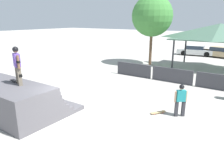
{
  "coord_description": "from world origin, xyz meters",
  "views": [
    {
      "loc": [
        6.62,
        -6.76,
        4.5
      ],
      "look_at": [
        -0.39,
        3.25,
        0.86
      ],
      "focal_mm": 35.0,
      "sensor_mm": 36.0,
      "label": 1
    }
  ],
  "objects_px": {
    "skater_on_deck": "(17,63)",
    "parked_car_tan": "(220,52)",
    "skateboard_on_deck": "(15,81)",
    "tree_far_back": "(152,16)",
    "bystander_walking": "(181,98)",
    "skateboard_on_ground": "(158,112)",
    "parked_car_white": "(196,51)"
  },
  "relations": [
    {
      "from": "skater_on_deck",
      "to": "parked_car_tan",
      "type": "distance_m",
      "value": 24.25
    },
    {
      "from": "tree_far_back",
      "to": "parked_car_tan",
      "type": "distance_m",
      "value": 11.07
    },
    {
      "from": "skater_on_deck",
      "to": "parked_car_tan",
      "type": "xyz_separation_m",
      "value": [
        4.73,
        23.7,
        -1.97
      ]
    },
    {
      "from": "bystander_walking",
      "to": "parked_car_tan",
      "type": "height_order",
      "value": "bystander_walking"
    },
    {
      "from": "parked_car_white",
      "to": "skater_on_deck",
      "type": "bearing_deg",
      "value": -102.11
    },
    {
      "from": "skateboard_on_deck",
      "to": "skateboard_on_ground",
      "type": "distance_m",
      "value": 7.18
    },
    {
      "from": "bystander_walking",
      "to": "parked_car_white",
      "type": "relative_size",
      "value": 0.34
    },
    {
      "from": "skateboard_on_deck",
      "to": "skateboard_on_ground",
      "type": "relative_size",
      "value": 1.11
    },
    {
      "from": "skater_on_deck",
      "to": "tree_far_back",
      "type": "distance_m",
      "value": 14.93
    },
    {
      "from": "skateboard_on_deck",
      "to": "bystander_walking",
      "type": "distance_m",
      "value": 7.99
    },
    {
      "from": "skateboard_on_ground",
      "to": "tree_far_back",
      "type": "height_order",
      "value": "tree_far_back"
    },
    {
      "from": "parked_car_tan",
      "to": "skateboard_on_deck",
      "type": "bearing_deg",
      "value": -91.69
    },
    {
      "from": "skateboard_on_ground",
      "to": "skateboard_on_deck",
      "type": "bearing_deg",
      "value": 157.7
    },
    {
      "from": "skateboard_on_deck",
      "to": "parked_car_white",
      "type": "bearing_deg",
      "value": 93.32
    },
    {
      "from": "skater_on_deck",
      "to": "tree_far_back",
      "type": "bearing_deg",
      "value": 111.23
    },
    {
      "from": "bystander_walking",
      "to": "parked_car_tan",
      "type": "relative_size",
      "value": 0.35
    },
    {
      "from": "skateboard_on_deck",
      "to": "parked_car_white",
      "type": "distance_m",
      "value": 23.57
    },
    {
      "from": "parked_car_white",
      "to": "parked_car_tan",
      "type": "height_order",
      "value": "same"
    },
    {
      "from": "parked_car_white",
      "to": "bystander_walking",
      "type": "bearing_deg",
      "value": -84.74
    },
    {
      "from": "skater_on_deck",
      "to": "parked_car_white",
      "type": "height_order",
      "value": "skater_on_deck"
    },
    {
      "from": "skateboard_on_deck",
      "to": "tree_far_back",
      "type": "height_order",
      "value": "tree_far_back"
    },
    {
      "from": "skateboard_on_ground",
      "to": "parked_car_white",
      "type": "relative_size",
      "value": 0.16
    },
    {
      "from": "skater_on_deck",
      "to": "parked_car_tan",
      "type": "bearing_deg",
      "value": 98.71
    },
    {
      "from": "skater_on_deck",
      "to": "skateboard_on_ground",
      "type": "distance_m",
      "value": 7.1
    },
    {
      "from": "skateboard_on_deck",
      "to": "parked_car_tan",
      "type": "relative_size",
      "value": 0.19
    },
    {
      "from": "parked_car_white",
      "to": "parked_car_tan",
      "type": "xyz_separation_m",
      "value": [
        2.85,
        0.15,
        -0.0
      ]
    },
    {
      "from": "skateboard_on_ground",
      "to": "bystander_walking",
      "type": "bearing_deg",
      "value": -38.73
    },
    {
      "from": "skateboard_on_deck",
      "to": "bystander_walking",
      "type": "relative_size",
      "value": 0.54
    },
    {
      "from": "tree_far_back",
      "to": "bystander_walking",
      "type": "bearing_deg",
      "value": -57.94
    },
    {
      "from": "parked_car_tan",
      "to": "skater_on_deck",
      "type": "bearing_deg",
      "value": -90.38
    },
    {
      "from": "skater_on_deck",
      "to": "skateboard_on_ground",
      "type": "xyz_separation_m",
      "value": [
        5.32,
        3.97,
        -2.52
      ]
    },
    {
      "from": "skater_on_deck",
      "to": "skateboard_on_deck",
      "type": "distance_m",
      "value": 1.11
    }
  ]
}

